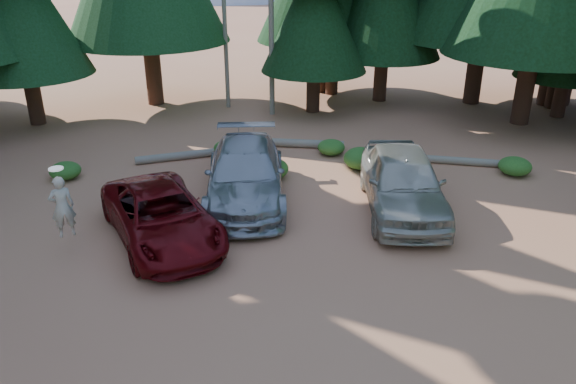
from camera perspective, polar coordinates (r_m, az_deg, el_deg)
The scene contains 16 objects.
ground at distance 13.32m, azimuth 1.67°, elevation -9.75°, with size 160.00×160.00×0.00m, color #B36D4C.
forest_belt_north at distance 27.01m, azimuth -3.42°, elevation 8.15°, with size 36.00×7.00×22.00m, color black, non-canonical shape.
red_pickup at distance 15.38m, azimuth -12.75°, elevation -2.38°, with size 2.37×5.13×1.43m, color #61080C.
silver_minivan_center at distance 17.38m, azimuth -4.35°, elevation 1.84°, with size 2.38×5.86×1.70m, color #9DA0A4.
silver_minivan_right at distance 16.94m, azimuth 11.60°, elevation 1.07°, with size 2.19×5.43×1.85m, color #B2AF9F.
frisbee_player at distance 15.40m, azimuth -21.97°, elevation -1.35°, with size 0.71×0.58×1.87m.
log_left at distance 21.27m, azimuth -9.75°, elevation 3.77°, with size 0.29×0.29×4.12m, color gray.
log_mid at distance 22.13m, azimuth 0.62°, elevation 4.98°, with size 0.32×0.32×3.91m, color gray.
log_right at distance 21.22m, azimuth 14.94°, elevation 3.22°, with size 0.28×0.28×4.32m, color gray.
shrub_far_left at distance 20.53m, azimuth -21.70°, elevation 2.03°, with size 1.05×1.05×0.58m, color #245B1B.
shrub_left at distance 21.41m, azimuth -6.26°, elevation 4.47°, with size 0.98×0.98×0.54m, color #245B1B.
shrub_center_left at distance 19.13m, azimuth -1.77°, elevation 2.39°, with size 1.22×1.22×0.67m, color #245B1B.
shrub_center_right at distance 20.49m, azimuth 7.41°, elevation 3.62°, with size 1.12×1.12×0.62m, color #245B1B.
shrub_right at distance 21.38m, azimuth 4.41°, elevation 4.56°, with size 1.03×1.03×0.57m, color #245B1B.
shrub_far_right at distance 20.14m, azimuth 7.49°, elevation 3.38°, with size 1.29×1.29×0.71m, color #245B1B.
shrub_edge_east at distance 20.95m, azimuth 22.06°, elevation 2.45°, with size 1.12×1.12×0.62m, color #245B1B.
Camera 1 is at (-1.84, -10.90, 7.43)m, focal length 35.00 mm.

